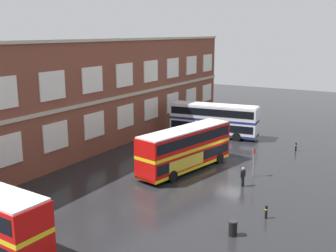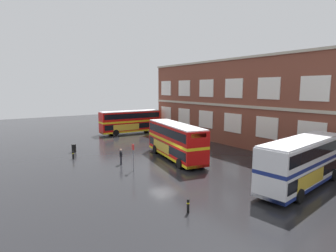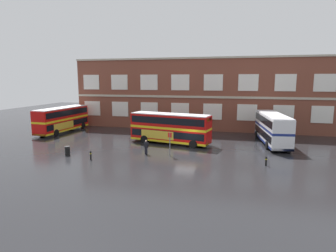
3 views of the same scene
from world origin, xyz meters
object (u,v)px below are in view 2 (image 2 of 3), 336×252
at_px(double_decker_middle, 175,140).
at_px(waiting_passenger, 121,156).
at_px(safety_bollard_west, 188,206).
at_px(station_litter_bin, 74,148).
at_px(double_decker_near, 130,121).
at_px(bus_stand_flag, 133,155).
at_px(double_decker_far, 302,162).
at_px(safety_bollard_east, 73,155).

height_order(double_decker_middle, waiting_passenger, double_decker_middle).
relative_size(double_decker_middle, safety_bollard_west, 11.89).
xyz_separation_m(double_decker_middle, station_litter_bin, (-9.99, -8.86, -1.63)).
bearing_deg(double_decker_near, bus_stand_flag, -26.05).
xyz_separation_m(double_decker_near, waiting_passenger, (18.00, -10.22, -1.22)).
relative_size(double_decker_middle, station_litter_bin, 10.96).
relative_size(station_litter_bin, safety_bollard_west, 1.08).
distance_m(double_decker_middle, waiting_passenger, 6.53).
xyz_separation_m(waiting_passenger, safety_bollard_west, (13.17, -1.28, -0.44)).
xyz_separation_m(double_decker_near, double_decker_middle, (19.32, -3.94, 0.00)).
bearing_deg(double_decker_near, double_decker_far, -1.37).
xyz_separation_m(waiting_passenger, safety_bollard_east, (-5.09, -3.66, -0.44)).
distance_m(double_decker_far, station_litter_bin, 26.37).
height_order(waiting_passenger, safety_bollard_west, waiting_passenger).
relative_size(waiting_passenger, bus_stand_flag, 0.63).
relative_size(double_decker_middle, waiting_passenger, 6.64).
bearing_deg(double_decker_far, double_decker_near, 178.63).
distance_m(double_decker_middle, station_litter_bin, 13.45).
bearing_deg(double_decker_far, station_litter_bin, -152.83).
bearing_deg(bus_stand_flag, double_decker_near, 153.95).
xyz_separation_m(double_decker_near, safety_bollard_east, (12.90, -13.88, -1.66)).
relative_size(waiting_passenger, safety_bollard_west, 1.79).
xyz_separation_m(double_decker_near, double_decker_far, (32.74, -0.78, 0.00)).
bearing_deg(safety_bollard_east, bus_stand_flag, 24.98).
distance_m(safety_bollard_west, safety_bollard_east, 18.42).
distance_m(double_decker_middle, safety_bollard_east, 11.94).
relative_size(station_litter_bin, safety_bollard_east, 1.08).
xyz_separation_m(station_litter_bin, safety_bollard_east, (3.58, -1.08, -0.03)).
bearing_deg(bus_stand_flag, waiting_passenger, -179.33).
bearing_deg(bus_stand_flag, station_litter_bin, -167.20).
relative_size(double_decker_far, station_litter_bin, 10.91).
height_order(double_decker_near, bus_stand_flag, double_decker_near).
xyz_separation_m(double_decker_far, safety_bollard_east, (-19.83, -13.10, -1.66)).
xyz_separation_m(double_decker_middle, waiting_passenger, (-1.32, -6.28, -1.22)).
bearing_deg(safety_bollard_west, double_decker_middle, 147.49).
relative_size(waiting_passenger, station_litter_bin, 1.65).
xyz_separation_m(bus_stand_flag, safety_bollard_west, (10.33, -1.31, -1.14)).
xyz_separation_m(double_decker_middle, safety_bollard_east, (-6.41, -9.94, -1.66)).
distance_m(waiting_passenger, bus_stand_flag, 2.93).
bearing_deg(double_decker_near, waiting_passenger, -29.59).
height_order(double_decker_far, safety_bollard_west, double_decker_far).
bearing_deg(double_decker_near, safety_bollard_west, -20.24).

